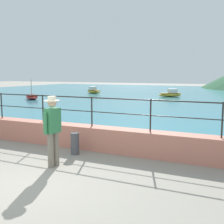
{
  "coord_description": "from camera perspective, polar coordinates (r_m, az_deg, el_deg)",
  "views": [
    {
      "loc": [
        4.09,
        -4.12,
        2.29
      ],
      "look_at": [
        0.44,
        3.7,
        1.1
      ],
      "focal_mm": 44.88,
      "sensor_mm": 36.0,
      "label": 1
    }
  ],
  "objects": [
    {
      "name": "boat_3",
      "position": [
        25.6,
        -16.01,
        3.0
      ],
      "size": [
        2.36,
        2.14,
        1.72
      ],
      "color": "red",
      "rests_on": "lake_water"
    },
    {
      "name": "boat_0",
      "position": [
        32.2,
        -3.79,
        4.33
      ],
      "size": [
        2.44,
        1.93,
        0.76
      ],
      "color": "gold",
      "rests_on": "lake_water"
    },
    {
      "name": "railing",
      "position": [
        8.44,
        -4.15,
        1.26
      ],
      "size": [
        18.44,
        0.04,
        0.9
      ],
      "color": "#282623",
      "rests_on": "promenade_wall"
    },
    {
      "name": "boat_4",
      "position": [
        27.81,
        11.84,
        3.63
      ],
      "size": [
        2.41,
        2.04,
        0.76
      ],
      "color": "gold",
      "rests_on": "lake_water"
    },
    {
      "name": "ground_plane",
      "position": [
        6.24,
        -18.95,
        -14.13
      ],
      "size": [
        120.0,
        120.0,
        0.0
      ],
      "primitive_type": "plane",
      "color": "gray"
    },
    {
      "name": "bollard",
      "position": [
        8.07,
        -7.55,
        -6.4
      ],
      "size": [
        0.24,
        0.24,
        0.62
      ],
      "primitive_type": "cylinder",
      "color": "#4C4C51",
      "rests_on": "ground"
    },
    {
      "name": "person_walking",
      "position": [
        6.98,
        -11.99,
        -3.16
      ],
      "size": [
        0.38,
        0.57,
        1.75
      ],
      "color": "slate",
      "rests_on": "ground"
    },
    {
      "name": "promenade_wall",
      "position": [
        8.6,
        -4.09,
        -5.2
      ],
      "size": [
        20.0,
        0.56,
        0.7
      ],
      "primitive_type": "cube",
      "color": "tan",
      "rests_on": "ground"
    },
    {
      "name": "lake_water",
      "position": [
        30.32,
        17.22,
        3.22
      ],
      "size": [
        64.0,
        44.32,
        0.06
      ],
      "primitive_type": "cube",
      "color": "teal",
      "rests_on": "ground"
    }
  ]
}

